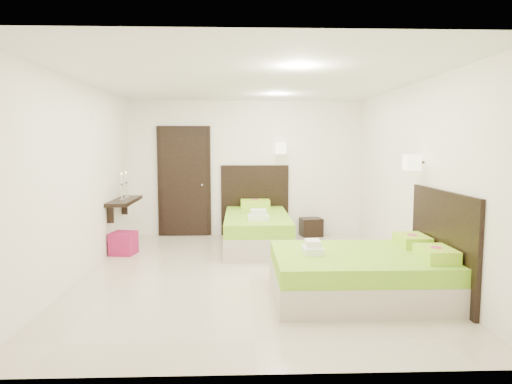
{
  "coord_description": "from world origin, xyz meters",
  "views": [
    {
      "loc": [
        -0.13,
        -6.1,
        1.77
      ],
      "look_at": [
        0.1,
        0.3,
        1.1
      ],
      "focal_mm": 32.0,
      "sensor_mm": 36.0,
      "label": 1
    }
  ],
  "objects_px": {
    "ottoman": "(124,243)",
    "bed_double": "(366,272)",
    "bed_single": "(257,227)",
    "nightstand": "(311,227)"
  },
  "relations": [
    {
      "from": "ottoman",
      "to": "bed_double",
      "type": "bearing_deg",
      "value": -32.99
    },
    {
      "from": "bed_single",
      "to": "ottoman",
      "type": "bearing_deg",
      "value": -166.06
    },
    {
      "from": "bed_double",
      "to": "nightstand",
      "type": "relative_size",
      "value": 5.08
    },
    {
      "from": "nightstand",
      "to": "ottoman",
      "type": "xyz_separation_m",
      "value": [
        -3.26,
        -1.37,
        0.01
      ]
    },
    {
      "from": "bed_single",
      "to": "ottoman",
      "type": "height_order",
      "value": "bed_single"
    },
    {
      "from": "bed_single",
      "to": "bed_double",
      "type": "bearing_deg",
      "value": -66.64
    },
    {
      "from": "bed_double",
      "to": "ottoman",
      "type": "xyz_separation_m",
      "value": [
        -3.35,
        2.17,
        -0.11
      ]
    },
    {
      "from": "bed_double",
      "to": "nightstand",
      "type": "height_order",
      "value": "bed_double"
    },
    {
      "from": "bed_single",
      "to": "bed_double",
      "type": "xyz_separation_m",
      "value": [
        1.17,
        -2.71,
        -0.03
      ]
    },
    {
      "from": "nightstand",
      "to": "ottoman",
      "type": "distance_m",
      "value": 3.53
    }
  ]
}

